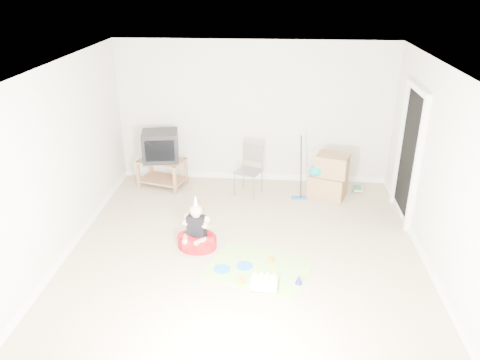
# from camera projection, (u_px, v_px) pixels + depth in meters

# --- Properties ---
(ground) EXTENTS (5.00, 5.00, 0.00)m
(ground) POSITION_uv_depth(u_px,v_px,m) (245.00, 248.00, 6.75)
(ground) COLOR tan
(ground) RESTS_ON ground
(doorway_recess) EXTENTS (0.02, 0.90, 2.05)m
(doorway_recess) POSITION_uv_depth(u_px,v_px,m) (409.00, 157.00, 7.26)
(doorway_recess) COLOR black
(doorway_recess) RESTS_ON ground
(tv_stand) EXTENTS (0.92, 0.71, 0.51)m
(tv_stand) POSITION_uv_depth(u_px,v_px,m) (162.00, 171.00, 8.62)
(tv_stand) COLOR #926342
(tv_stand) RESTS_ON ground
(crt_tv) EXTENTS (0.71, 0.62, 0.54)m
(crt_tv) POSITION_uv_depth(u_px,v_px,m) (160.00, 146.00, 8.42)
(crt_tv) COLOR black
(crt_tv) RESTS_ON tv_stand
(folding_chair) EXTENTS (0.53, 0.52, 0.91)m
(folding_chair) POSITION_uv_depth(u_px,v_px,m) (248.00, 171.00, 8.22)
(folding_chair) COLOR gray
(folding_chair) RESTS_ON ground
(cardboard_boxes) EXTENTS (0.74, 0.65, 0.78)m
(cardboard_boxes) POSITION_uv_depth(u_px,v_px,m) (329.00, 177.00, 8.18)
(cardboard_boxes) COLOR #99724A
(cardboard_boxes) RESTS_ON ground
(floor_mop) EXTENTS (0.27, 0.36, 1.07)m
(floor_mop) POSITION_uv_depth(u_px,v_px,m) (300.00, 185.00, 8.11)
(floor_mop) COLOR blue
(floor_mop) RESTS_ON ground
(book_pile) EXTENTS (0.24, 0.27, 0.10)m
(book_pile) POSITION_uv_depth(u_px,v_px,m) (358.00, 189.00, 8.47)
(book_pile) COLOR #277753
(book_pile) RESTS_ON ground
(seated_woman) EXTENTS (0.68, 0.68, 0.82)m
(seated_woman) POSITION_uv_depth(u_px,v_px,m) (197.00, 236.00, 6.72)
(seated_woman) COLOR #A00E13
(seated_woman) RESTS_ON ground
(party_mat) EXTENTS (1.55, 1.33, 0.01)m
(party_mat) POSITION_uv_depth(u_px,v_px,m) (258.00, 269.00, 6.29)
(party_mat) COLOR #E43096
(party_mat) RESTS_ON ground
(birthday_cake) EXTENTS (0.35, 0.29, 0.15)m
(birthday_cake) POSITION_uv_depth(u_px,v_px,m) (264.00, 284.00, 5.91)
(birthday_cake) COLOR white
(birthday_cake) RESTS_ON party_mat
(blue_plate_near) EXTENTS (0.30, 0.30, 0.01)m
(blue_plate_near) POSITION_uv_depth(u_px,v_px,m) (245.00, 266.00, 6.33)
(blue_plate_near) COLOR blue
(blue_plate_near) RESTS_ON party_mat
(blue_plate_far) EXTENTS (0.32, 0.32, 0.01)m
(blue_plate_far) POSITION_uv_depth(u_px,v_px,m) (222.00, 269.00, 6.26)
(blue_plate_far) COLOR blue
(blue_plate_far) RESTS_ON party_mat
(orange_cup_near) EXTENTS (0.09, 0.09, 0.08)m
(orange_cup_near) POSITION_uv_depth(u_px,v_px,m) (271.00, 260.00, 6.40)
(orange_cup_near) COLOR orange
(orange_cup_near) RESTS_ON party_mat
(orange_cup_far) EXTENTS (0.10, 0.10, 0.08)m
(orange_cup_far) POSITION_uv_depth(u_px,v_px,m) (241.00, 280.00, 5.97)
(orange_cup_far) COLOR orange
(orange_cup_far) RESTS_ON party_mat
(blue_party_hat) EXTENTS (0.10, 0.10, 0.14)m
(blue_party_hat) POSITION_uv_depth(u_px,v_px,m) (299.00, 279.00, 5.95)
(blue_party_hat) COLOR #1C2CC4
(blue_party_hat) RESTS_ON party_mat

